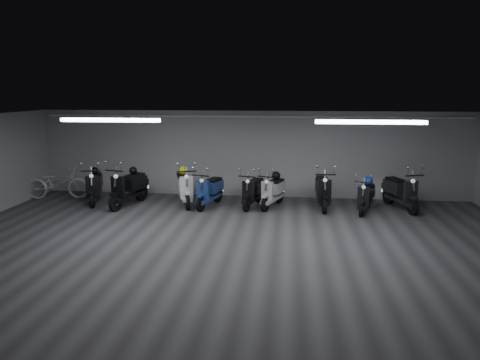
# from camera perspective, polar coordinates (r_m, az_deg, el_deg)

# --- Properties ---
(floor) EXTENTS (14.00, 10.00, 0.01)m
(floor) POSITION_cam_1_polar(r_m,az_deg,el_deg) (9.55, -1.26, -9.26)
(floor) COLOR #38383A
(floor) RESTS_ON ground
(ceiling) EXTENTS (14.00, 10.00, 0.01)m
(ceiling) POSITION_cam_1_polar(r_m,az_deg,el_deg) (8.94, -1.34, 7.81)
(ceiling) COLOR gray
(ceiling) RESTS_ON ground
(back_wall) EXTENTS (14.00, 0.01, 2.80)m
(back_wall) POSITION_cam_1_polar(r_m,az_deg,el_deg) (14.04, 1.46, 3.45)
(back_wall) COLOR #9C9C9E
(back_wall) RESTS_ON ground
(front_wall) EXTENTS (14.00, 0.01, 2.80)m
(front_wall) POSITION_cam_1_polar(r_m,az_deg,el_deg) (4.49, -10.26, -15.05)
(front_wall) COLOR #9C9C9E
(front_wall) RESTS_ON ground
(fluor_strip_left) EXTENTS (2.40, 0.18, 0.08)m
(fluor_strip_left) POSITION_cam_1_polar(r_m,az_deg,el_deg) (10.72, -16.82, 7.61)
(fluor_strip_left) COLOR white
(fluor_strip_left) RESTS_ON ceiling
(fluor_strip_right) EXTENTS (2.40, 0.18, 0.08)m
(fluor_strip_right) POSITION_cam_1_polar(r_m,az_deg,el_deg) (10.02, 16.88, 7.36)
(fluor_strip_right) COLOR white
(fluor_strip_right) RESTS_ON ceiling
(conduit) EXTENTS (13.60, 0.05, 0.05)m
(conduit) POSITION_cam_1_polar(r_m,az_deg,el_deg) (13.83, 1.46, 8.41)
(conduit) COLOR white
(conduit) RESTS_ON back_wall
(scooter_0) EXTENTS (1.16, 1.96, 1.38)m
(scooter_0) POSITION_cam_1_polar(r_m,az_deg,el_deg) (14.03, -18.77, -0.12)
(scooter_0) COLOR black
(scooter_0) RESTS_ON floor
(scooter_1) EXTENTS (1.14, 2.09, 1.48)m
(scooter_1) POSITION_cam_1_polar(r_m,az_deg,el_deg) (13.33, -14.60, -0.25)
(scooter_1) COLOR black
(scooter_1) RESTS_ON floor
(scooter_2) EXTENTS (1.27, 2.00, 1.42)m
(scooter_2) POSITION_cam_1_polar(r_m,az_deg,el_deg) (13.17, -7.40, -0.25)
(scooter_2) COLOR white
(scooter_2) RESTS_ON floor
(scooter_4) EXTENTS (1.03, 1.85, 1.31)m
(scooter_4) POSITION_cam_1_polar(r_m,az_deg,el_deg) (12.86, -4.06, -0.72)
(scooter_4) COLOR navy
(scooter_4) RESTS_ON floor
(scooter_5) EXTENTS (0.97, 1.80, 1.28)m
(scooter_5) POSITION_cam_1_polar(r_m,az_deg,el_deg) (12.82, 1.73, -0.81)
(scooter_5) COLOR black
(scooter_5) RESTS_ON floor
(scooter_6) EXTENTS (1.12, 1.80, 1.27)m
(scooter_6) POSITION_cam_1_polar(r_m,az_deg,el_deg) (12.81, 4.37, -0.85)
(scooter_6) COLOR silver
(scooter_6) RESTS_ON floor
(scooter_7) EXTENTS (0.66, 1.89, 1.40)m
(scooter_7) POSITION_cam_1_polar(r_m,az_deg,el_deg) (12.90, 10.95, -0.66)
(scooter_7) COLOR black
(scooter_7) RESTS_ON floor
(scooter_8) EXTENTS (1.05, 1.71, 1.21)m
(scooter_8) POSITION_cam_1_polar(r_m,az_deg,el_deg) (12.77, 16.40, -1.50)
(scooter_8) COLOR black
(scooter_8) RESTS_ON floor
(scooter_9) EXTENTS (1.20, 1.99, 1.40)m
(scooter_9) POSITION_cam_1_polar(r_m,az_deg,el_deg) (13.37, 20.58, -0.76)
(scooter_9) COLOR black
(scooter_9) RESTS_ON floor
(bicycle) EXTENTS (2.07, 1.06, 1.28)m
(bicycle) POSITION_cam_1_polar(r_m,az_deg,el_deg) (14.98, -23.08, 0.08)
(bicycle) COLOR white
(bicycle) RESTS_ON floor
(helmet_0) EXTENTS (0.26, 0.26, 0.26)m
(helmet_0) POSITION_cam_1_polar(r_m,az_deg,el_deg) (12.97, 4.79, 0.57)
(helmet_0) COLOR black
(helmet_0) RESTS_ON scooter_6
(helmet_1) EXTENTS (0.27, 0.27, 0.27)m
(helmet_1) POSITION_cam_1_polar(r_m,az_deg,el_deg) (13.37, -7.57, 1.25)
(helmet_1) COLOR #DAE80D
(helmet_1) RESTS_ON scooter_2
(helmet_2) EXTENTS (0.23, 0.23, 0.23)m
(helmet_2) POSITION_cam_1_polar(r_m,az_deg,el_deg) (14.23, -18.71, 1.19)
(helmet_2) COLOR black
(helmet_2) RESTS_ON scooter_0
(helmet_3) EXTENTS (0.26, 0.26, 0.26)m
(helmet_3) POSITION_cam_1_polar(r_m,az_deg,el_deg) (12.93, 16.64, -0.12)
(helmet_3) COLOR #0E399E
(helmet_3) RESTS_ON scooter_8
(helmet_4) EXTENTS (0.24, 0.24, 0.24)m
(helmet_4) POSITION_cam_1_polar(r_m,az_deg,el_deg) (13.50, -13.99, 1.21)
(helmet_4) COLOR black
(helmet_4) RESTS_ON scooter_1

